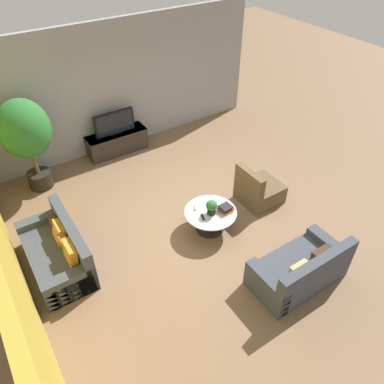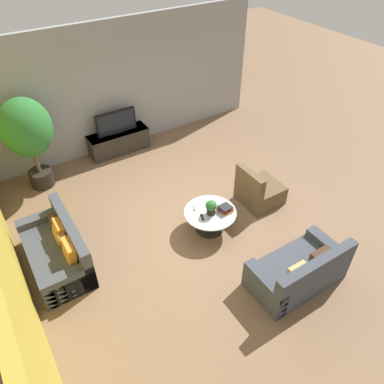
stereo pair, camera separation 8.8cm
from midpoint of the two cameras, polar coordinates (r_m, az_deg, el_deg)
ground_plane at (r=7.53m, az=-0.47°, el=-3.54°), size 24.00×24.00×0.00m
back_wall_stone at (r=9.19m, az=-12.03°, el=15.32°), size 7.40×0.12×3.00m
media_console at (r=9.41m, az=-11.61°, el=7.48°), size 1.48×0.50×0.52m
television at (r=9.15m, az=-12.03°, el=10.25°), size 0.98×0.13×0.56m
coffee_table at (r=7.06m, az=2.46°, el=-3.80°), size 0.98×0.98×0.44m
couch_by_wall at (r=6.86m, az=-20.07°, el=-8.69°), size 0.84×1.74×0.84m
couch_near_entry at (r=6.46m, az=15.74°, el=-11.36°), size 1.57×0.84×0.84m
armchair_wicker at (r=7.81m, az=9.73°, el=0.23°), size 0.80×0.76×0.86m
potted_palm_tall at (r=8.20m, az=-24.35°, el=8.22°), size 1.02×1.02×2.04m
potted_plant_tabletop at (r=6.82m, az=2.63°, el=-2.28°), size 0.21×0.21×0.30m
book_stack at (r=6.97m, az=4.71°, el=-2.50°), size 0.27×0.28×0.11m
remote_black at (r=6.84m, az=1.29°, el=-3.84°), size 0.09×0.16×0.02m
remote_silver at (r=7.04m, az=0.11°, el=-2.31°), size 0.12×0.15×0.02m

